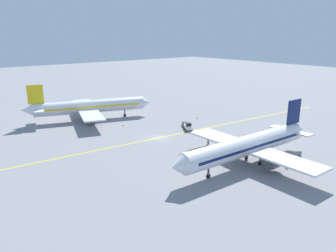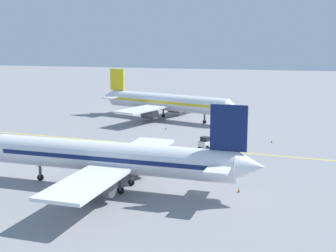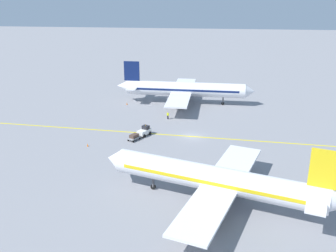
# 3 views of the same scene
# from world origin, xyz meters

# --- Properties ---
(ground_plane) EXTENTS (400.00, 400.00, 0.00)m
(ground_plane) POSITION_xyz_m (0.00, 0.00, 0.00)
(ground_plane) COLOR gray
(apron_yellow_centreline) EXTENTS (10.50, 119.61, 0.01)m
(apron_yellow_centreline) POSITION_xyz_m (0.00, 0.00, 0.00)
(apron_yellow_centreline) COLOR yellow
(apron_yellow_centreline) RESTS_ON ground
(airplane_at_gate) EXTENTS (28.16, 35.49, 10.60)m
(airplane_at_gate) POSITION_xyz_m (-23.17, -3.21, 3.71)
(airplane_at_gate) COLOR white
(airplane_at_gate) RESTS_ON ground
(airplane_adjacent_stand) EXTENTS (28.24, 34.67, 10.60)m
(airplane_adjacent_stand) POSITION_xyz_m (25.40, 4.75, 3.71)
(airplane_adjacent_stand) COLOR white
(airplane_adjacent_stand) RESTS_ON ground
(baggage_tug_white) EXTENTS (3.35, 2.82, 2.11)m
(baggage_tug_white) POSITION_xyz_m (0.31, -9.72, 0.90)
(baggage_tug_white) COLOR white
(baggage_tug_white) RESTS_ON ground
(baggage_cart_trailing) EXTENTS (2.95, 2.48, 1.24)m
(baggage_cart_trailing) POSITION_xyz_m (3.20, -11.32, 0.76)
(baggage_cart_trailing) COLOR gray
(baggage_cart_trailing) RESTS_ON ground
(ground_crew_worker) EXTENTS (0.37, 0.51, 1.68)m
(ground_crew_worker) POSITION_xyz_m (-10.32, -6.02, 0.91)
(ground_crew_worker) COLOR #23232D
(ground_crew_worker) RESTS_ON ground
(traffic_cone_near_nose) EXTENTS (0.32, 0.32, 0.55)m
(traffic_cone_near_nose) POSITION_xyz_m (13.63, 1.11, 0.28)
(traffic_cone_near_nose) COLOR orange
(traffic_cone_near_nose) RESTS_ON ground
(traffic_cone_mid_apron) EXTENTS (0.32, 0.32, 0.55)m
(traffic_cone_mid_apron) POSITION_xyz_m (-20.55, -17.67, 0.28)
(traffic_cone_mid_apron) COLOR orange
(traffic_cone_mid_apron) RESTS_ON ground
(traffic_cone_by_wingtip) EXTENTS (0.32, 0.32, 0.55)m
(traffic_cone_by_wingtip) POSITION_xyz_m (7.22, -19.60, 0.28)
(traffic_cone_by_wingtip) COLOR orange
(traffic_cone_by_wingtip) RESTS_ON ground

